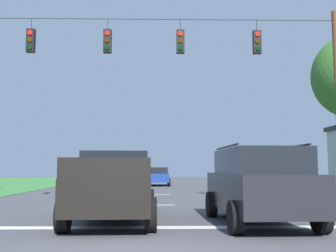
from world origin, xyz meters
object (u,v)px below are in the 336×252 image
(pickup_truck, at_px, (114,186))
(distant_car_oncoming, at_px, (158,176))
(suv_black, at_px, (258,184))
(distant_car_crossing_white, at_px, (233,176))
(overhead_signal_span, at_px, (143,93))

(pickup_truck, height_order, distant_car_oncoming, pickup_truck)
(suv_black, xyz_separation_m, distant_car_crossing_white, (3.40, 22.41, -0.27))
(suv_black, relative_size, distant_car_crossing_white, 1.11)
(overhead_signal_span, xyz_separation_m, pickup_truck, (-0.58, -4.40, -3.47))
(overhead_signal_span, bearing_deg, pickup_truck, -97.57)
(overhead_signal_span, xyz_separation_m, distant_car_crossing_white, (6.69, 17.33, -3.64))
(suv_black, height_order, distant_car_oncoming, suv_black)
(pickup_truck, bearing_deg, distant_car_oncoming, 87.12)
(pickup_truck, relative_size, distant_car_oncoming, 1.27)
(distant_car_oncoming, bearing_deg, distant_car_crossing_white, -2.81)
(suv_black, distance_m, distant_car_oncoming, 22.88)
(overhead_signal_span, height_order, distant_car_oncoming, overhead_signal_span)
(overhead_signal_span, bearing_deg, distant_car_crossing_white, 68.90)
(distant_car_crossing_white, distance_m, distant_car_oncoming, 6.17)
(overhead_signal_span, distance_m, suv_black, 6.92)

